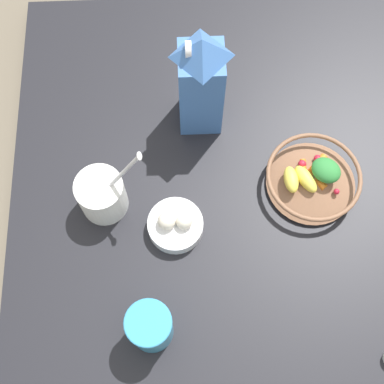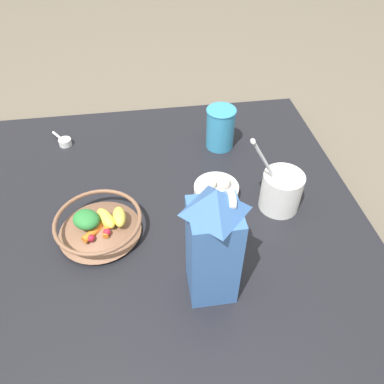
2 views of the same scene
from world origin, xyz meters
name	(u,v)px [view 2 (image 2 of 2)]	position (x,y,z in m)	size (l,w,h in m)	color
ground_plane	(153,238)	(0.00, 0.00, 0.00)	(6.00, 6.00, 0.00)	#665B4C
countertop	(152,232)	(0.00, 0.00, 0.02)	(1.11, 1.11, 0.05)	black
fruit_bowl	(99,224)	(-0.01, 0.13, 0.08)	(0.21, 0.21, 0.08)	brown
milk_carton	(213,244)	(-0.19, -0.12, 0.19)	(0.10, 0.10, 0.29)	#3D6BB2
yogurt_tub	(281,189)	(0.02, -0.34, 0.11)	(0.10, 0.16, 0.23)	white
drinking_cup	(220,127)	(0.31, -0.24, 0.12)	(0.09, 0.09, 0.13)	#3893C6
measuring_scoop	(64,141)	(0.38, 0.25, 0.06)	(0.08, 0.07, 0.02)	white
garlic_bowl	(217,189)	(0.09, -0.18, 0.07)	(0.12, 0.12, 0.07)	white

